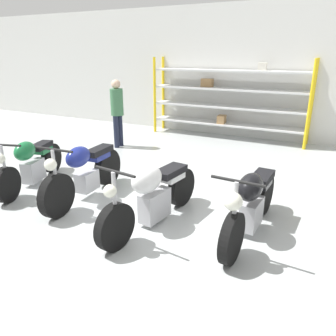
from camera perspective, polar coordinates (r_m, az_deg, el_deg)
name	(u,v)px	position (r m, az deg, el deg)	size (l,w,h in m)	color
ground_plane	(156,221)	(4.87, -2.15, -9.21)	(30.00, 30.00, 0.00)	#B2B7B7
back_wall	(254,73)	(9.62, 14.81, 15.72)	(30.00, 0.08, 3.60)	silver
shelving_rack	(227,98)	(9.48, 10.26, 11.93)	(4.41, 0.63, 2.20)	yellow
motorcycle_green	(31,163)	(6.47, -22.78, 0.78)	(0.87, 2.00, 0.98)	black
motorcycle_blue	(85,172)	(5.56, -14.34, -0.71)	(0.65, 2.05, 1.05)	black
motorcycle_white	(153,194)	(4.60, -2.69, -4.56)	(0.63, 2.15, 1.04)	black
motorcycle_black	(251,203)	(4.47, 14.30, -5.86)	(0.62, 2.09, 1.02)	black
person_browsing	(117,108)	(8.49, -8.86, 10.27)	(0.33, 0.33, 1.71)	#1E2338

